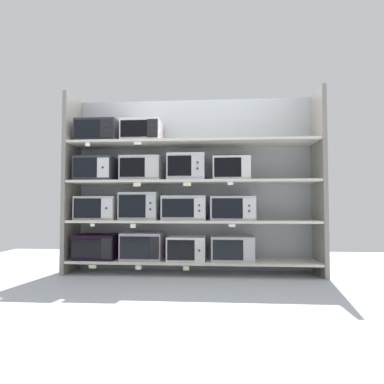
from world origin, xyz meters
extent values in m
cube|color=#B2B7BC|center=(0.00, -1.00, -0.01)|extent=(6.93, 6.00, 0.02)
cube|color=#9EA3A8|center=(0.00, 0.25, 1.09)|extent=(3.13, 0.04, 2.17)
cube|color=gray|center=(-1.50, 0.00, 1.09)|extent=(0.05, 0.46, 2.17)
cube|color=gray|center=(1.50, 0.00, 1.09)|extent=(0.05, 0.46, 2.17)
cube|color=beige|center=(0.00, 0.00, 0.15)|extent=(2.93, 0.46, 0.03)
cube|color=black|center=(-1.16, 0.00, 0.31)|extent=(0.50, 0.39, 0.29)
cube|color=black|center=(-1.21, -0.20, 0.31)|extent=(0.35, 0.01, 0.21)
cube|color=black|center=(-0.98, -0.20, 0.31)|extent=(0.12, 0.01, 0.23)
cylinder|color=#262628|center=(-0.98, -0.21, 0.31)|extent=(0.02, 0.01, 0.02)
cube|color=#A599A6|center=(-0.60, 0.00, 0.32)|extent=(0.48, 0.38, 0.32)
cube|color=black|center=(-0.65, -0.20, 0.32)|extent=(0.34, 0.01, 0.26)
cube|color=black|center=(-0.42, -0.19, 0.32)|extent=(0.11, 0.01, 0.26)
cube|color=silver|center=(-0.06, 0.00, 0.30)|extent=(0.45, 0.39, 0.28)
cube|color=black|center=(-0.11, -0.20, 0.30)|extent=(0.31, 0.01, 0.23)
cube|color=silver|center=(0.10, -0.20, 0.30)|extent=(0.11, 0.01, 0.22)
cylinder|color=#262628|center=(0.10, -0.21, 0.30)|extent=(0.02, 0.01, 0.02)
cube|color=#BAB7B9|center=(0.48, 0.00, 0.31)|extent=(0.50, 0.34, 0.28)
cube|color=black|center=(0.42, -0.17, 0.31)|extent=(0.34, 0.01, 0.22)
cube|color=#BAB7B9|center=(0.65, -0.17, 0.31)|extent=(0.12, 0.01, 0.23)
cube|color=beige|center=(-1.13, -0.24, 0.11)|extent=(0.09, 0.00, 0.04)
cube|color=white|center=(-0.59, -0.24, 0.11)|extent=(0.07, 0.00, 0.05)
cube|color=beige|center=(-0.05, -0.24, 0.11)|extent=(0.07, 0.00, 0.05)
cube|color=beige|center=(0.00, 0.00, 0.62)|extent=(2.93, 0.46, 0.03)
cube|color=#BAB4B5|center=(-1.16, 0.00, 0.78)|extent=(0.49, 0.33, 0.28)
cube|color=black|center=(-1.22, -0.17, 0.78)|extent=(0.33, 0.01, 0.23)
cube|color=silver|center=(-0.99, -0.17, 0.78)|extent=(0.13, 0.01, 0.23)
cylinder|color=#262628|center=(-0.99, -0.18, 0.78)|extent=(0.02, 0.01, 0.02)
cube|color=#B1B7B9|center=(-0.63, 0.00, 0.80)|extent=(0.46, 0.33, 0.33)
cube|color=black|center=(-0.69, -0.17, 0.80)|extent=(0.32, 0.01, 0.26)
cube|color=#B1B7B9|center=(-0.47, -0.17, 0.80)|extent=(0.11, 0.01, 0.27)
cylinder|color=#262628|center=(-0.47, -0.18, 0.77)|extent=(0.02, 0.01, 0.02)
cylinder|color=#262628|center=(-0.47, -0.18, 0.84)|extent=(0.02, 0.01, 0.02)
cube|color=#B4B6B6|center=(-0.09, 0.00, 0.78)|extent=(0.52, 0.34, 0.29)
cube|color=black|center=(-0.15, -0.17, 0.78)|extent=(0.37, 0.01, 0.21)
cube|color=silver|center=(0.10, -0.17, 0.78)|extent=(0.12, 0.01, 0.23)
cylinder|color=#262628|center=(0.10, -0.18, 0.75)|extent=(0.02, 0.01, 0.02)
cylinder|color=#262628|center=(0.10, -0.18, 0.81)|extent=(0.02, 0.01, 0.02)
cube|color=#BAB2BF|center=(0.48, 0.00, 0.78)|extent=(0.52, 0.36, 0.28)
cube|color=black|center=(0.42, -0.19, 0.78)|extent=(0.35, 0.01, 0.23)
cube|color=silver|center=(0.66, -0.19, 0.78)|extent=(0.14, 0.01, 0.23)
cylinder|color=#262628|center=(0.66, -0.19, 0.75)|extent=(0.02, 0.01, 0.02)
cylinder|color=#262628|center=(0.66, -0.19, 0.81)|extent=(0.02, 0.01, 0.02)
cube|color=white|center=(-1.13, -0.24, 0.59)|extent=(0.05, 0.00, 0.03)
cube|color=white|center=(-0.66, -0.24, 0.58)|extent=(0.06, 0.00, 0.05)
cube|color=white|center=(0.47, -0.24, 0.59)|extent=(0.08, 0.00, 0.03)
cube|color=beige|center=(0.00, 0.00, 1.09)|extent=(2.93, 0.46, 0.03)
cube|color=#2D3034|center=(-1.18, 0.00, 1.25)|extent=(0.46, 0.40, 0.29)
cube|color=black|center=(-1.24, -0.20, 1.25)|extent=(0.29, 0.01, 0.23)
cube|color=silver|center=(-1.03, -0.20, 1.25)|extent=(0.14, 0.01, 0.23)
cylinder|color=#262628|center=(-1.03, -0.21, 1.25)|extent=(0.02, 0.01, 0.02)
cube|color=#B9BAB8|center=(-0.62, 0.00, 1.26)|extent=(0.48, 0.34, 0.30)
cube|color=black|center=(-0.69, -0.17, 1.26)|extent=(0.30, 0.01, 0.22)
cube|color=#B9BAB8|center=(-0.46, -0.17, 1.26)|extent=(0.15, 0.01, 0.24)
cube|color=#B8B9BF|center=(-0.06, 0.00, 1.27)|extent=(0.44, 0.42, 0.31)
cube|color=black|center=(-0.13, -0.21, 1.27)|extent=(0.27, 0.01, 0.23)
cube|color=#B8B9BF|center=(0.08, -0.21, 1.27)|extent=(0.14, 0.01, 0.25)
cylinder|color=#262628|center=(0.08, -0.22, 1.23)|extent=(0.02, 0.01, 0.02)
cylinder|color=#262628|center=(0.08, -0.22, 1.30)|extent=(0.02, 0.01, 0.02)
cube|color=silver|center=(0.47, 0.00, 1.24)|extent=(0.43, 0.39, 0.27)
cube|color=black|center=(0.42, -0.20, 1.24)|extent=(0.31, 0.01, 0.22)
cube|color=silver|center=(0.63, -0.20, 1.24)|extent=(0.10, 0.01, 0.22)
cube|color=beige|center=(-0.61, -0.24, 1.05)|extent=(0.09, 0.00, 0.05)
cube|color=beige|center=(-0.04, -0.24, 1.05)|extent=(0.09, 0.00, 0.04)
cube|color=white|center=(0.45, -0.24, 1.06)|extent=(0.06, 0.00, 0.03)
cube|color=beige|center=(0.00, 0.00, 1.57)|extent=(2.93, 0.46, 0.03)
cube|color=#282832|center=(-1.16, 0.00, 1.72)|extent=(0.49, 0.38, 0.27)
cube|color=black|center=(-1.23, -0.19, 1.72)|extent=(0.31, 0.01, 0.21)
cube|color=black|center=(-1.00, -0.19, 1.72)|extent=(0.15, 0.01, 0.22)
cylinder|color=#262628|center=(-1.00, -0.20, 1.69)|extent=(0.02, 0.01, 0.02)
cylinder|color=#262628|center=(-1.00, -0.20, 1.75)|extent=(0.02, 0.01, 0.02)
cube|color=silver|center=(-0.62, 0.00, 1.72)|extent=(0.47, 0.35, 0.27)
cube|color=black|center=(-0.67, -0.18, 1.72)|extent=(0.32, 0.01, 0.20)
cube|color=black|center=(-0.45, -0.18, 1.72)|extent=(0.12, 0.01, 0.21)
cylinder|color=#262628|center=(-0.45, -0.19, 1.69)|extent=(0.02, 0.01, 0.02)
cylinder|color=#262628|center=(-0.45, -0.19, 1.74)|extent=(0.02, 0.01, 0.02)
cube|color=white|center=(-1.20, -0.24, 1.52)|extent=(0.06, 0.00, 0.05)
cube|color=white|center=(-0.61, -0.24, 1.53)|extent=(0.09, 0.00, 0.03)
camera|label=1|loc=(0.28, -3.86, 0.80)|focal=30.18mm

